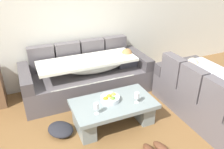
{
  "coord_description": "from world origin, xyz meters",
  "views": [
    {
      "loc": [
        -0.85,
        -1.9,
        2.2
      ],
      "look_at": [
        0.45,
        1.09,
        0.55
      ],
      "focal_mm": 35.88,
      "sensor_mm": 36.0,
      "label": 1
    }
  ],
  "objects": [
    {
      "name": "wine_glass_near_left",
      "position": [
        -0.07,
        0.41,
        0.5
      ],
      "size": [
        0.07,
        0.07,
        0.17
      ],
      "color": "silver",
      "rests_on": "coffee_table"
    },
    {
      "name": "couch_near_window",
      "position": [
        1.69,
        0.22,
        0.33
      ],
      "size": [
        0.92,
        1.71,
        0.88
      ],
      "rotation": [
        0.0,
        0.0,
        1.57
      ],
      "color": "#5A5356",
      "rests_on": "ground_plane"
    },
    {
      "name": "back_wall",
      "position": [
        0.0,
        2.15,
        1.35
      ],
      "size": [
        9.0,
        0.1,
        2.7
      ],
      "primitive_type": "cube",
      "color": "silver",
      "rests_on": "ground_plane"
    },
    {
      "name": "coffee_table",
      "position": [
        0.25,
        0.58,
        0.24
      ],
      "size": [
        1.2,
        0.68,
        0.38
      ],
      "color": "gray",
      "rests_on": "ground_plane"
    },
    {
      "name": "wine_glass_near_right",
      "position": [
        0.55,
        0.43,
        0.5
      ],
      "size": [
        0.07,
        0.07,
        0.17
      ],
      "color": "silver",
      "rests_on": "coffee_table"
    },
    {
      "name": "crumpled_garment",
      "position": [
        -0.53,
        0.68,
        0.06
      ],
      "size": [
        0.47,
        0.51,
        0.12
      ],
      "primitive_type": "ellipsoid",
      "rotation": [
        0.0,
        0.0,
        2.08
      ],
      "color": "#232328",
      "rests_on": "ground_plane"
    },
    {
      "name": "couch_along_wall",
      "position": [
        0.21,
        1.62,
        0.33
      ],
      "size": [
        2.27,
        0.92,
        0.88
      ],
      "color": "#5A5356",
      "rests_on": "ground_plane"
    },
    {
      "name": "pair_of_shoes",
      "position": [
        0.51,
        -0.17,
        0.04
      ],
      "size": [
        0.32,
        0.3,
        0.09
      ],
      "color": "#59331E",
      "rests_on": "ground_plane"
    },
    {
      "name": "fruit_bowl",
      "position": [
        0.22,
        0.63,
        0.42
      ],
      "size": [
        0.28,
        0.28,
        0.1
      ],
      "color": "silver",
      "rests_on": "coffee_table"
    }
  ]
}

